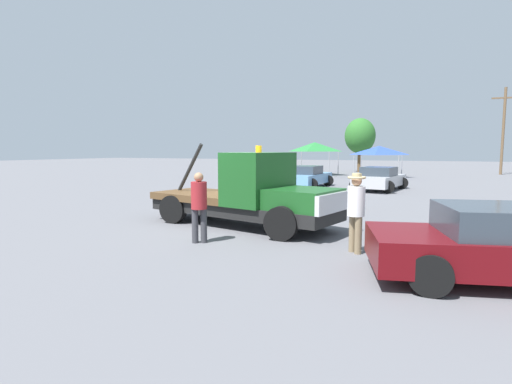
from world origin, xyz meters
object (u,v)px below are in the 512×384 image
at_px(person_at_hood, 199,202).
at_px(canopy_tent_blue, 379,150).
at_px(parked_car_olive, 264,174).
at_px(tow_truck, 251,196).
at_px(person_near_truck, 356,206).
at_px(traffic_cone, 359,203).
at_px(utility_pole, 503,128).
at_px(tree_left, 360,136).
at_px(parked_car_skyblue, 306,177).
at_px(parked_car_silver, 380,179).
at_px(canopy_tent_green, 315,147).

height_order(person_at_hood, canopy_tent_blue, canopy_tent_blue).
bearing_deg(parked_car_olive, tow_truck, -156.10).
xyz_separation_m(person_near_truck, person_at_hood, (-3.70, -0.59, -0.04)).
relative_size(tow_truck, traffic_cone, 11.73).
xyz_separation_m(canopy_tent_blue, utility_pole, (10.01, 8.40, 2.02)).
xyz_separation_m(tow_truck, tree_left, (-2.13, 31.50, 2.77)).
bearing_deg(person_near_truck, parked_car_olive, -108.06).
bearing_deg(canopy_tent_blue, tree_left, 111.24).
bearing_deg(traffic_cone, tree_left, 99.52).
relative_size(parked_car_skyblue, utility_pole, 0.59).
bearing_deg(parked_car_silver, traffic_cone, -169.21).
height_order(person_near_truck, parked_car_silver, person_near_truck).
relative_size(parked_car_olive, parked_car_skyblue, 0.99).
height_order(parked_car_silver, traffic_cone, parked_car_silver).
bearing_deg(parked_car_skyblue, utility_pole, -30.16).
xyz_separation_m(person_near_truck, canopy_tent_green, (-8.45, 26.66, 1.51)).
distance_m(parked_car_skyblue, tree_left, 18.87).
xyz_separation_m(tow_truck, person_at_hood, (-0.31, -2.38, 0.06)).
xyz_separation_m(person_at_hood, tree_left, (-1.82, 33.87, 2.71)).
relative_size(person_at_hood, parked_car_silver, 0.37).
height_order(person_near_truck, parked_car_skyblue, person_near_truck).
xyz_separation_m(parked_car_olive, utility_pole, (16.26, 18.39, 3.62)).
distance_m(person_at_hood, canopy_tent_blue, 26.72).
height_order(person_at_hood, parked_car_olive, person_at_hood).
height_order(parked_car_skyblue, canopy_tent_blue, canopy_tent_blue).
height_order(parked_car_silver, canopy_tent_blue, canopy_tent_blue).
bearing_deg(canopy_tent_green, tow_truck, -78.50).
relative_size(tow_truck, utility_pole, 0.80).
bearing_deg(tow_truck, traffic_cone, 78.35).
bearing_deg(traffic_cone, canopy_tent_green, 110.38).
bearing_deg(parked_car_silver, utility_pole, -13.95).
height_order(tow_truck, person_at_hood, tow_truck).
height_order(tow_truck, parked_car_olive, tow_truck).
bearing_deg(parked_car_skyblue, tree_left, 2.64).
relative_size(tree_left, traffic_cone, 10.08).
relative_size(tow_truck, parked_car_silver, 1.37).
height_order(person_near_truck, canopy_tent_green, canopy_tent_green).
relative_size(parked_car_silver, canopy_tent_blue, 1.33).
relative_size(parked_car_olive, tree_left, 0.85).
bearing_deg(person_at_hood, canopy_tent_blue, -32.58).
xyz_separation_m(person_near_truck, canopy_tent_blue, (-2.72, 26.09, 1.20)).
distance_m(canopy_tent_green, canopy_tent_blue, 5.77).
distance_m(tow_truck, parked_car_silver, 13.16).
height_order(canopy_tent_blue, tree_left, tree_left).
bearing_deg(canopy_tent_blue, person_near_truck, -84.04).
bearing_deg(parked_car_olive, parked_car_silver, -97.19).
relative_size(parked_car_olive, utility_pole, 0.59).
distance_m(canopy_tent_blue, traffic_cone, 19.45).
distance_m(tow_truck, canopy_tent_blue, 24.34).
height_order(person_at_hood, parked_car_silver, person_at_hood).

